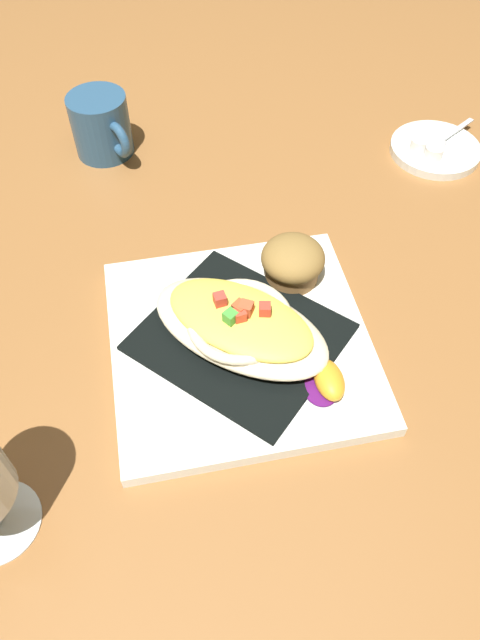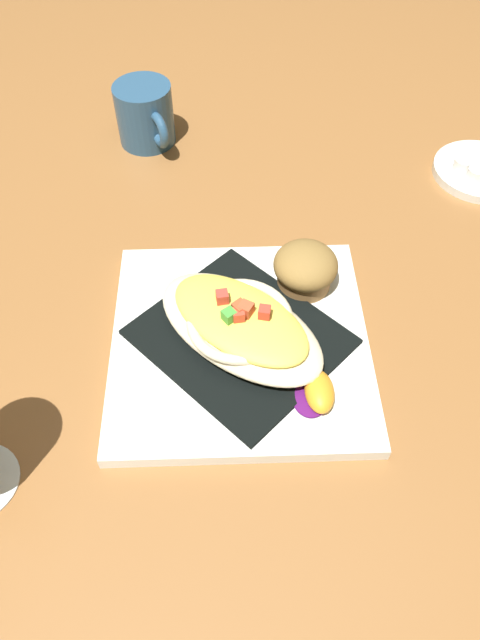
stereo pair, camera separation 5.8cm
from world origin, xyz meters
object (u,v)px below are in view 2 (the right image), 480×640
muffin (305,268)px  coffee_mug (146,118)px  orange_garnish (317,393)px  gratin_dish (240,323)px  creamer_cup_1 (477,174)px  creamer_saucer (480,171)px  creamer_cup_0 (463,164)px  square_plate (240,342)px

muffin → coffee_mug: coffee_mug is taller
coffee_mug → orange_garnish: bearing=-144.6°
gratin_dish → creamer_cup_1: gratin_dish is taller
gratin_dish → creamer_saucer: gratin_dish is taller
muffin → creamer_cup_0: size_ratio=2.87×
creamer_cup_1 → coffee_mug: bearing=87.3°
square_plate → creamer_saucer: bearing=-38.1°
creamer_saucer → creamer_cup_1: size_ratio=5.09×
square_plate → creamer_saucer: (0.33, -0.26, -0.00)m
muffin → orange_garnish: 0.14m
gratin_dish → creamer_cup_0: (0.33, -0.24, -0.02)m
gratin_dish → muffin: (0.09, -0.06, 0.00)m
muffin → creamer_cup_1: muffin is taller
coffee_mug → square_plate: bearing=-150.0°
square_plate → creamer_cup_0: creamer_cup_0 is taller
creamer_cup_0 → coffee_mug: bearing=89.5°
square_plate → gratin_dish: 0.03m
creamer_saucer → creamer_cup_1: creamer_cup_1 is taller
square_plate → orange_garnish: size_ratio=4.85×
creamer_saucer → creamer_cup_0: 0.03m
square_plate → creamer_saucer: square_plate is taller
creamer_saucer → gratin_dish: bearing=141.9°
creamer_saucer → creamer_cup_0: (-0.01, 0.03, 0.01)m
creamer_cup_0 → creamer_cup_1: 0.02m
square_plate → muffin: 0.11m
orange_garnish → coffee_mug: bearing=35.4°
square_plate → creamer_cup_1: 0.40m
gratin_dish → creamer_saucer: bearing=-38.1°
gratin_dish → muffin: bearing=-32.8°
muffin → creamer_cup_0: bearing=-37.0°
creamer_cup_1 → gratin_dish: bearing=140.6°
muffin → square_plate: bearing=147.2°
orange_garnish → creamer_saucer: orange_garnish is taller
muffin → creamer_cup_0: 0.30m
square_plate → muffin: (0.09, -0.06, 0.03)m
orange_garnish → creamer_cup_1: bearing=-25.0°
square_plate → orange_garnish: bearing=-123.7°
creamer_cup_0 → muffin: bearing=143.0°
muffin → coffee_mug: bearing=45.2°
square_plate → gratin_dish: size_ratio=1.22×
muffin → coffee_mug: size_ratio=0.72×
gratin_dish → coffee_mug: size_ratio=2.24×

